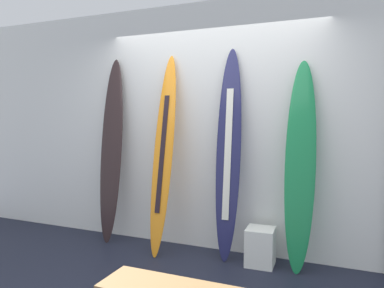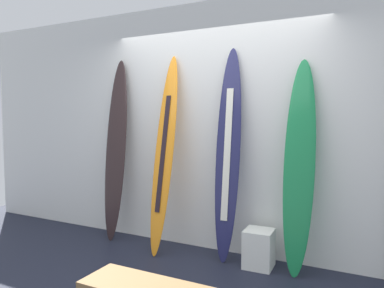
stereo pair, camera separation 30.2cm
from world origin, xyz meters
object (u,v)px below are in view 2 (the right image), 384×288
Objects in this scene: surfboard_sunset at (164,155)px; surfboard_navy at (228,156)px; surfboard_emerald at (299,167)px; display_block_left at (259,249)px; surfboard_charcoal at (116,150)px.

surfboard_sunset is 0.99× the size of surfboard_navy.
display_block_left is at bearing -171.61° from surfboard_emerald.
surfboard_navy is (0.73, 0.10, 0.02)m from surfboard_sunset.
surfboard_emerald is (0.74, -0.01, -0.07)m from surfboard_navy.
surfboard_sunset is at bearing -176.79° from surfboard_emerald.
surfboard_charcoal is at bearing 178.04° from display_block_left.
display_block_left is at bearing 1.45° from surfboard_sunset.
surfboard_charcoal is 2.22m from surfboard_emerald.
surfboard_charcoal is 0.99× the size of surfboard_navy.
surfboard_emerald is (1.47, 0.08, -0.05)m from surfboard_sunset.
surfboard_charcoal is 1.00× the size of surfboard_sunset.
surfboard_navy is at bearing 178.87° from surfboard_emerald.
surfboard_navy is at bearing 169.41° from display_block_left.
surfboard_sunset is 0.73m from surfboard_navy.
surfboard_sunset is (0.75, -0.09, -0.02)m from surfboard_charcoal.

